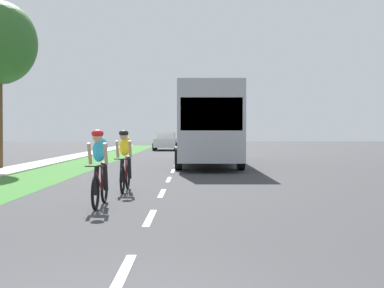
% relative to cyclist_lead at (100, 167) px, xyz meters
% --- Properties ---
extents(ground_plane, '(120.00, 120.00, 0.00)m').
position_rel_cyclist_lead_xyz_m(ground_plane, '(1.14, 13.29, -0.81)').
color(ground_plane, '#38383A').
extents(grass_verge, '(2.46, 70.00, 0.01)m').
position_rel_cyclist_lead_xyz_m(grass_verge, '(-3.33, 13.29, -0.81)').
color(grass_verge, '#38722D').
rests_on(grass_verge, ground_plane).
extents(sidewalk_concrete, '(1.44, 70.00, 0.10)m').
position_rel_cyclist_lead_xyz_m(sidewalk_concrete, '(-5.28, 13.29, -0.81)').
color(sidewalk_concrete, '#B2ADA3').
rests_on(sidewalk_concrete, ground_plane).
extents(lane_markings_center, '(0.12, 54.07, 0.01)m').
position_rel_cyclist_lead_xyz_m(lane_markings_center, '(1.14, 17.29, -0.81)').
color(lane_markings_center, white).
rests_on(lane_markings_center, ground_plane).
extents(cyclist_lead, '(0.42, 1.72, 1.58)m').
position_rel_cyclist_lead_xyz_m(cyclist_lead, '(0.00, 0.00, 0.00)').
color(cyclist_lead, black).
rests_on(cyclist_lead, ground_plane).
extents(cyclist_trailing, '(0.42, 1.72, 1.58)m').
position_rel_cyclist_lead_xyz_m(cyclist_trailing, '(0.17, 2.71, 0.00)').
color(cyclist_trailing, black).
rests_on(cyclist_trailing, ground_plane).
extents(bus_silver, '(2.78, 11.60, 3.48)m').
position_rel_cyclist_lead_xyz_m(bus_silver, '(2.59, 14.05, 1.17)').
color(bus_silver, '#A5A8AD').
rests_on(bus_silver, ground_plane).
extents(sedan_white, '(1.98, 4.30, 1.52)m').
position_rel_cyclist_lead_xyz_m(sedan_white, '(-0.33, 33.14, -0.04)').
color(sedan_white, silver).
rests_on(sedan_white, ground_plane).
extents(suv_blue, '(2.15, 4.70, 1.79)m').
position_rel_cyclist_lead_xyz_m(suv_blue, '(2.35, 44.49, 0.14)').
color(suv_blue, '#23389E').
rests_on(suv_blue, ground_plane).
extents(pickup_black, '(2.22, 5.10, 1.64)m').
position_rel_cyclist_lead_xyz_m(pickup_black, '(2.47, 55.44, 0.02)').
color(pickup_black, black).
rests_on(pickup_black, ground_plane).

